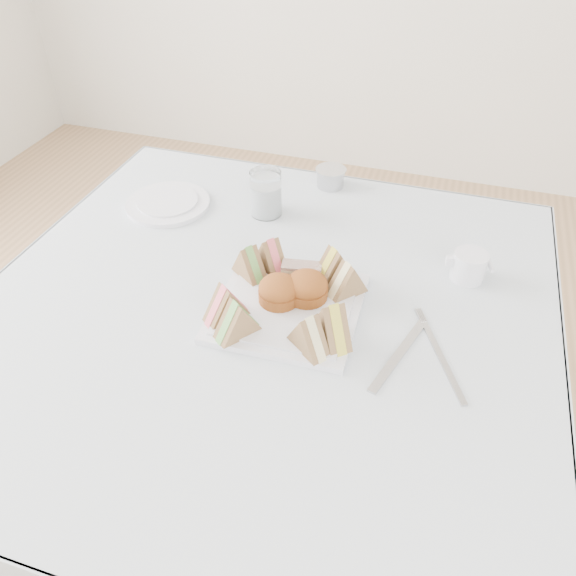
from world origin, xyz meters
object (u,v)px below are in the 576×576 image
(serving_plate, at_px, (288,307))
(creamer_jug, at_px, (469,266))
(table, at_px, (266,433))
(water_glass, at_px, (266,193))

(serving_plate, bearing_deg, creamer_jug, 31.02)
(table, relative_size, serving_plate, 3.62)
(water_glass, distance_m, creamer_jug, 0.45)
(serving_plate, relative_size, creamer_jug, 3.94)
(serving_plate, xyz_separation_m, creamer_jug, (0.29, 0.19, 0.02))
(table, height_order, serving_plate, serving_plate)
(table, bearing_deg, creamer_jug, 29.35)
(water_glass, bearing_deg, serving_plate, -64.09)
(table, xyz_separation_m, creamer_jug, (0.34, 0.19, 0.40))
(creamer_jug, bearing_deg, serving_plate, -162.14)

